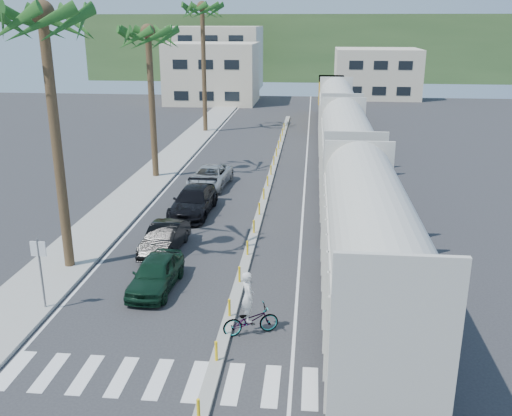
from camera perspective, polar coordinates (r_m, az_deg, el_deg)
The scene contains 16 objects.
ground at distance 20.45m, azimuth -3.49°, elevation -13.78°, with size 140.00×140.00×0.00m, color #28282B.
sidewalk at distance 44.93m, azimuth -9.21°, elevation 4.14°, with size 3.00×90.00×0.15m, color gray.
rails at distance 46.42m, azimuth 8.15°, elevation 4.58°, with size 1.56×100.00×0.06m.
median at distance 38.70m, azimuth 1.16°, elevation 2.10°, with size 0.45×60.00×0.85m.
crosswalk at distance 18.81m, azimuth -4.49°, elevation -16.96°, with size 14.00×2.20×0.01m, color silver.
lane_markings at distance 43.77m, azimuth -1.12°, elevation 3.90°, with size 9.42×90.00×0.01m.
freight_train at distance 39.99m, azimuth 8.64°, elevation 6.59°, with size 3.00×60.94×5.85m.
palm_trees at distance 41.30m, azimuth -10.26°, elevation 17.92°, with size 3.50×37.20×13.75m.
street_sign at distance 23.41m, azimuth -20.79°, elevation -5.26°, with size 0.60×0.08×3.00m.
buildings at distance 89.48m, azimuth -0.29°, elevation 14.07°, with size 38.00×27.00×10.00m.
hillside at distance 117.24m, azimuth 4.46°, elevation 15.80°, with size 80.00×20.00×12.00m, color #385628.
car_lead at distance 24.51m, azimuth -9.99°, elevation -6.46°, with size 1.84×4.21×1.41m, color black.
car_second at distance 28.34m, azimuth -9.11°, elevation -2.98°, with size 1.77×4.26×1.37m, color black.
car_third at distance 33.58m, azimuth -6.27°, elevation 0.69°, with size 2.35×5.39×1.54m, color black.
car_rear at distance 39.04m, azimuth -4.62°, elevation 3.13°, with size 2.76×5.25×1.41m, color #B1B4B6.
cyclist at distance 20.85m, azimuth -0.60°, elevation -10.63°, with size 2.14×2.56×2.44m.
Camera 1 is at (2.93, -17.10, 10.82)m, focal length 40.00 mm.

